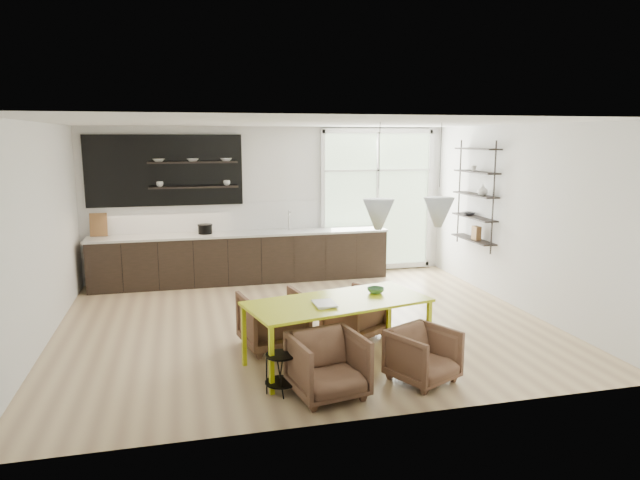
{
  "coord_description": "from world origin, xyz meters",
  "views": [
    {
      "loc": [
        -1.7,
        -7.88,
        2.7
      ],
      "look_at": [
        0.39,
        0.6,
        1.12
      ],
      "focal_mm": 32.0,
      "sensor_mm": 36.0,
      "label": 1
    }
  ],
  "objects": [
    {
      "name": "room",
      "position": [
        0.58,
        1.1,
        1.46
      ],
      "size": [
        7.02,
        6.01,
        2.91
      ],
      "color": "#D7B987",
      "rests_on": "ground"
    },
    {
      "name": "armchair_back_left",
      "position": [
        -0.6,
        -0.86,
        0.36
      ],
      "size": [
        0.91,
        0.93,
        0.73
      ],
      "primitive_type": "imported",
      "rotation": [
        0.0,
        0.0,
        3.32
      ],
      "color": "brown",
      "rests_on": "ground"
    },
    {
      "name": "table_book",
      "position": [
        -0.25,
        -1.73,
        0.8
      ],
      "size": [
        0.25,
        0.33,
        0.03
      ],
      "primitive_type": "imported",
      "rotation": [
        0.0,
        0.0,
        0.02
      ],
      "color": "white",
      "rests_on": "dining_table"
    },
    {
      "name": "kitchen_run",
      "position": [
        -0.69,
        2.69,
        0.6
      ],
      "size": [
        5.54,
        0.69,
        2.75
      ],
      "color": "black",
      "rests_on": "ground"
    },
    {
      "name": "armchair_front_left",
      "position": [
        -0.27,
        -2.41,
        0.34
      ],
      "size": [
        0.84,
        0.86,
        0.68
      ],
      "primitive_type": "imported",
      "rotation": [
        0.0,
        0.0,
        0.18
      ],
      "color": "brown",
      "rests_on": "ground"
    },
    {
      "name": "right_shelving",
      "position": [
        3.36,
        1.17,
        1.65
      ],
      "size": [
        0.26,
        1.22,
        1.9
      ],
      "color": "black",
      "rests_on": "ground"
    },
    {
      "name": "table_bowl",
      "position": [
        0.62,
        -1.37,
        0.82
      ],
      "size": [
        0.23,
        0.23,
        0.07
      ],
      "primitive_type": "imported",
      "rotation": [
        0.0,
        0.0,
        -0.09
      ],
      "color": "#427545",
      "rests_on": "dining_table"
    },
    {
      "name": "armchair_front_right",
      "position": [
        0.86,
        -2.31,
        0.3
      ],
      "size": [
        0.87,
        0.88,
        0.61
      ],
      "primitive_type": "imported",
      "rotation": [
        0.0,
        0.0,
        0.45
      ],
      "color": "brown",
      "rests_on": "ground"
    },
    {
      "name": "armchair_back_right",
      "position": [
        0.56,
        -0.71,
        0.33
      ],
      "size": [
        0.98,
        0.99,
        0.66
      ],
      "primitive_type": "imported",
      "rotation": [
        0.0,
        0.0,
        3.68
      ],
      "color": "brown",
      "rests_on": "ground"
    },
    {
      "name": "wire_stool",
      "position": [
        -0.74,
        -2.23,
        0.28
      ],
      "size": [
        0.35,
        0.35,
        0.44
      ],
      "rotation": [
        0.0,
        0.0,
        -0.2
      ],
      "color": "black",
      "rests_on": "ground"
    },
    {
      "name": "dining_table",
      "position": [
        0.07,
        -1.58,
        0.73
      ],
      "size": [
        2.32,
        1.43,
        0.79
      ],
      "rotation": [
        0.0,
        0.0,
        0.23
      ],
      "color": "#C7D414",
      "rests_on": "ground"
    }
  ]
}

